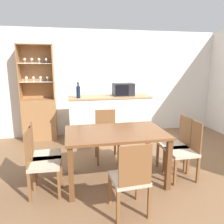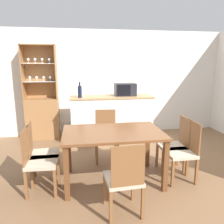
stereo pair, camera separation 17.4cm
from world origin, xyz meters
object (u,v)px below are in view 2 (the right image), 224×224
wine_bottle (80,91)px  dining_chair_head_near (124,179)px  dining_chair_side_left_far (42,153)px  dining_chair_side_left_near (39,161)px  display_cabinet (43,112)px  dining_chair_head_far (106,136)px  dining_chair_side_right_far (175,145)px  microwave (125,89)px  dining_chair_side_right_near (183,152)px  dining_table (113,138)px

wine_bottle → dining_chair_head_near: bearing=-79.3°
dining_chair_side_left_far → dining_chair_side_left_near: (-0.00, -0.27, 0.00)m
display_cabinet → dining_chair_head_near: display_cabinet is taller
display_cabinet → dining_chair_head_far: bearing=-47.2°
dining_chair_side_right_far → wine_bottle: size_ratio=2.78×
dining_chair_head_far → dining_chair_head_near: bearing=92.3°
dining_chair_head_near → microwave: (0.56, 2.53, 0.73)m
dining_chair_side_right_near → dining_chair_head_near: 1.23m
dining_table → dining_chair_side_right_far: 1.08m
dining_chair_head_far → microwave: size_ratio=2.00×
dining_chair_head_far → dining_chair_head_near: same height
dining_chair_side_left_far → wine_bottle: wine_bottle is taller
dining_chair_head_far → dining_chair_head_near: (0.00, -1.56, 0.00)m
dining_chair_side_left_far → wine_bottle: size_ratio=2.78×
dining_chair_side_right_near → microwave: 2.09m
dining_chair_side_right_near → wine_bottle: (-1.49, 1.72, 0.73)m
dining_chair_side_right_near → dining_chair_side_left_near: bearing=89.9°
dining_chair_side_left_far → microwave: microwave is taller
display_cabinet → dining_chair_head_near: size_ratio=2.37×
dining_table → dining_chair_head_far: bearing=89.9°
dining_chair_head_near → microwave: size_ratio=2.00×
display_cabinet → dining_chair_side_left_far: display_cabinet is taller
dining_chair_side_right_far → dining_chair_side_left_far: bearing=92.0°
display_cabinet → microwave: size_ratio=4.73×
dining_chair_head_far → dining_chair_side_right_near: (1.05, -0.92, 0.00)m
display_cabinet → wine_bottle: display_cabinet is taller
dining_chair_side_left_far → dining_chair_head_far: same height
display_cabinet → dining_chair_side_right_near: size_ratio=2.37×
microwave → dining_chair_side_left_far: bearing=-134.9°
display_cabinet → dining_chair_side_left_far: bearing=-82.4°
dining_chair_head_far → wine_bottle: size_ratio=2.78×
dining_table → microwave: bearing=72.2°
dining_table → dining_chair_head_near: dining_chair_head_near is taller
dining_table → microwave: microwave is taller
dining_chair_side_right_far → microwave: (-0.49, 1.62, 0.73)m
dining_chair_side_left_far → display_cabinet: bearing=-176.3°
display_cabinet → dining_chair_side_right_far: bearing=-41.2°
dining_table → dining_chair_side_right_near: dining_chair_side_right_near is taller
dining_chair_side_right_far → display_cabinet: bearing=50.8°
dining_chair_head_near → dining_chair_side_left_far: bearing=135.7°
display_cabinet → dining_chair_side_right_near: display_cabinet is taller
dining_chair_side_left_far → microwave: (1.61, 1.62, 0.73)m
dining_chair_side_left_near → wine_bottle: (0.60, 1.72, 0.73)m
dining_chair_head_far → wine_bottle: 1.17m
dining_table → display_cabinet: bearing=120.9°
dining_table → dining_chair_head_near: (0.00, -0.78, -0.22)m
dining_chair_side_left_far → dining_chair_side_right_far: 2.10m
dining_chair_head_near → dining_chair_side_left_near: 1.23m
display_cabinet → dining_chair_head_far: size_ratio=2.37×
dining_table → microwave: 1.91m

